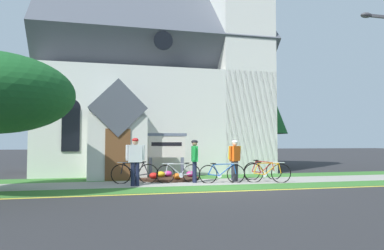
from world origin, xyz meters
name	(u,v)px	position (x,y,z in m)	size (l,w,h in m)	color
ground	(191,177)	(0.00, 4.00, 0.00)	(140.00, 140.00, 0.00)	#2B2B2D
sidewalk_slab	(174,183)	(-1.18, 1.80, 0.01)	(32.00, 2.15, 0.01)	#99968E
grass_verge	(185,189)	(-1.18, -0.01, 0.00)	(32.00, 1.48, 0.01)	#38722D
church_lawn	(166,178)	(-1.18, 3.79, 0.00)	(24.00, 1.84, 0.01)	#38722D
curb_paint_stripe	(191,193)	(-1.18, -0.90, 0.00)	(28.00, 0.16, 0.01)	yellow
church_building	(161,86)	(-0.74, 8.36, 4.75)	(12.08, 9.78, 13.90)	silver
church_sign	(167,148)	(-1.17, 3.67, 1.30)	(1.77, 0.24, 1.95)	slate
flower_bed	(169,178)	(-1.17, 3.05, 0.08)	(2.52, 2.52, 0.34)	#382319
bicycle_blue	(135,173)	(-2.66, 1.95, 0.39)	(1.76, 0.21, 0.85)	black
bicycle_orange	(222,173)	(0.57, 1.32, 0.37)	(1.78, 0.22, 0.78)	black
bicycle_white	(179,173)	(-1.02, 1.74, 0.37)	(1.74, 0.18, 0.79)	black
bicycle_black	(263,170)	(2.62, 2.11, 0.38)	(1.74, 0.08, 0.85)	black
bicycle_green	(267,172)	(2.31, 1.09, 0.39)	(1.71, 0.62, 0.82)	black
cyclist_in_blue_jersey	(235,157)	(1.21, 1.65, 0.95)	(0.57, 0.44, 1.63)	#2D2D33
cyclist_in_red_jersey	(135,158)	(-2.71, 1.16, 1.00)	(0.67, 0.30, 1.70)	#191E38
cyclist_in_white_jersey	(195,158)	(-0.41, 1.68, 0.96)	(0.28, 0.67, 1.64)	#191E38
cyclist_in_yellow_jersey	(235,157)	(1.42, 2.23, 0.95)	(0.60, 0.41, 1.63)	#191E38
roadside_conifer	(254,90)	(5.69, 10.08, 5.03)	(4.28, 4.28, 7.96)	#3D2D1E
yard_deciduous_tree	(35,93)	(-7.24, 7.57, 4.06)	(3.93, 3.93, 5.61)	#4C3823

